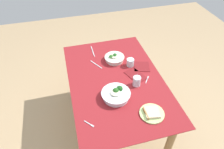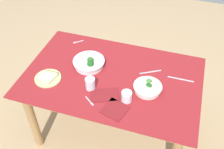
{
  "view_description": "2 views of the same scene",
  "coord_description": "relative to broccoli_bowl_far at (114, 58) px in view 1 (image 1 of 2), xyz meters",
  "views": [
    {
      "loc": [
        1.42,
        -0.42,
        2.14
      ],
      "look_at": [
        -0.05,
        -0.03,
        0.76
      ],
      "focal_mm": 32.57,
      "sensor_mm": 36.0,
      "label": 1
    },
    {
      "loc": [
        -0.47,
        1.48,
        2.21
      ],
      "look_at": [
        -0.0,
        0.01,
        0.76
      ],
      "focal_mm": 42.39,
      "sensor_mm": 36.0,
      "label": 2
    }
  ],
  "objects": [
    {
      "name": "table_knife_right",
      "position": [
        -0.23,
        -0.2,
        -0.03
      ],
      "size": [
        0.21,
        0.01,
        0.0
      ],
      "primitive_type": "cube",
      "rotation": [
        0.0,
        0.0,
        3.15
      ],
      "color": "#B7B7BC",
      "rests_on": "dining_table"
    },
    {
      "name": "napkin_folded_upper",
      "position": [
        0.18,
        0.26,
        -0.03
      ],
      "size": [
        0.2,
        0.2,
        0.01
      ],
      "primitive_type": "cube",
      "rotation": [
        0.0,
        0.0,
        -0.29
      ],
      "color": "maroon",
      "rests_on": "dining_table"
    },
    {
      "name": "water_glass_side",
      "position": [
        0.43,
        0.11,
        0.02
      ],
      "size": [
        0.08,
        0.08,
        0.1
      ],
      "primitive_type": "cylinder",
      "color": "silver",
      "rests_on": "dining_table"
    },
    {
      "name": "fork_by_near_bowl",
      "position": [
        0.76,
        -0.42,
        -0.03
      ],
      "size": [
        0.08,
        0.07,
        0.0
      ],
      "rotation": [
        0.0,
        0.0,
        0.73
      ],
      "color": "#B7B7BC",
      "rests_on": "dining_table"
    },
    {
      "name": "water_glass_center",
      "position": [
        0.13,
        0.14,
        0.01
      ],
      "size": [
        0.08,
        0.08,
        0.08
      ],
      "primitive_type": "cylinder",
      "color": "silver",
      "rests_on": "dining_table"
    },
    {
      "name": "fork_by_far_bowl",
      "position": [
        0.38,
        0.24,
        -0.03
      ],
      "size": [
        0.09,
        0.07,
        0.0
      ],
      "rotation": [
        0.0,
        0.0,
        2.5
      ],
      "color": "#B7B7BC",
      "rests_on": "dining_table"
    },
    {
      "name": "broccoli_bowl_near",
      "position": [
        0.53,
        -0.13,
        0.0
      ],
      "size": [
        0.27,
        0.27,
        0.1
      ],
      "color": "white",
      "rests_on": "dining_table"
    },
    {
      "name": "table_knife_left",
      "position": [
        0.02,
        -0.21,
        -0.03
      ],
      "size": [
        0.16,
        0.1,
        0.0
      ],
      "primitive_type": "cube",
      "rotation": [
        0.0,
        0.0,
        0.53
      ],
      "color": "#B7B7BC",
      "rests_on": "dining_table"
    },
    {
      "name": "bread_side_plate",
      "position": [
        0.79,
        0.11,
        -0.02
      ],
      "size": [
        0.21,
        0.21,
        0.04
      ],
      "color": "#B7D684",
      "rests_on": "dining_table"
    },
    {
      "name": "broccoli_bowl_far",
      "position": [
        0.0,
        0.0,
        0.0
      ],
      "size": [
        0.22,
        0.22,
        0.09
      ],
      "color": "silver",
      "rests_on": "dining_table"
    },
    {
      "name": "napkin_folded_lower",
      "position": [
        0.3,
        0.14,
        -0.03
      ],
      "size": [
        0.25,
        0.21,
        0.01
      ],
      "primitive_type": "cube",
      "rotation": [
        0.0,
        0.0,
        0.39
      ],
      "color": "maroon",
      "rests_on": "dining_table"
    },
    {
      "name": "dining_table",
      "position": [
        0.31,
        -0.07,
        -0.14
      ],
      "size": [
        1.43,
        0.93,
        0.73
      ],
      "color": "maroon",
      "rests_on": "ground_plane"
    },
    {
      "name": "ground_plane",
      "position": [
        0.31,
        -0.07,
        -0.76
      ],
      "size": [
        6.0,
        6.0,
        0.0
      ],
      "primitive_type": "plane",
      "color": "tan"
    }
  ]
}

